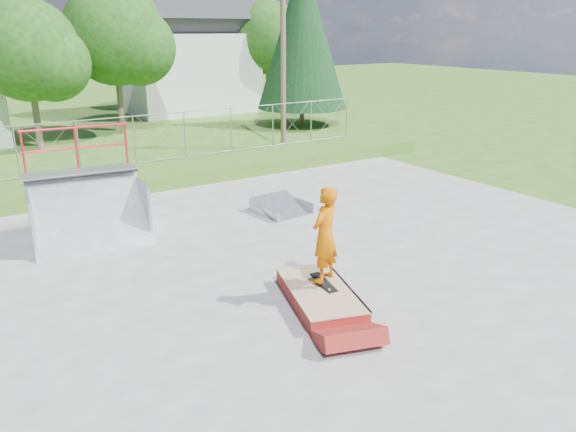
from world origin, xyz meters
name	(u,v)px	position (x,y,z in m)	size (l,w,h in m)	color
ground	(293,274)	(0.00, 0.00, 0.00)	(120.00, 120.00, 0.00)	#31611B
concrete_pad	(293,273)	(0.00, 0.00, 0.02)	(20.00, 16.00, 0.04)	gray
grass_berm	(146,176)	(0.00, 9.50, 0.25)	(24.00, 3.00, 0.50)	#31611B
grind_box	(320,297)	(-0.38, -1.56, 0.18)	(1.86, 2.69, 0.36)	maroon
quarter_pipe	(86,189)	(-3.24, 4.66, 1.42)	(2.83, 2.40, 2.83)	#919498
flat_bank_ramp	(282,207)	(2.19, 3.85, 0.21)	(1.40, 1.49, 0.43)	#919498
skateboard	(324,283)	(-0.22, -1.46, 0.41)	(0.22, 0.80, 0.02)	black
skater	(325,238)	(-0.22, -1.46, 1.38)	(0.71, 0.46, 1.94)	#C55F00
chain_link_fence	(134,140)	(0.00, 10.50, 1.40)	(20.00, 0.06, 1.80)	gray
gable_house	(187,52)	(9.00, 26.00, 3.84)	(8.40, 6.08, 8.94)	silver
utility_pole	(283,60)	(7.50, 12.00, 4.00)	(0.24, 0.24, 8.00)	brown
tree_left_near	(35,54)	(-1.75, 17.83, 4.24)	(4.76, 4.48, 6.65)	brown
tree_center	(121,38)	(2.78, 19.81, 4.85)	(5.44, 5.12, 7.60)	brown
tree_right_far	(272,41)	(14.27, 23.82, 4.54)	(5.10, 4.80, 7.12)	brown
tree_back_mid	(121,56)	(5.21, 27.86, 3.63)	(4.08, 3.84, 5.70)	brown
conifer_tree	(302,34)	(12.00, 17.00, 5.05)	(5.04, 5.04, 9.10)	brown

